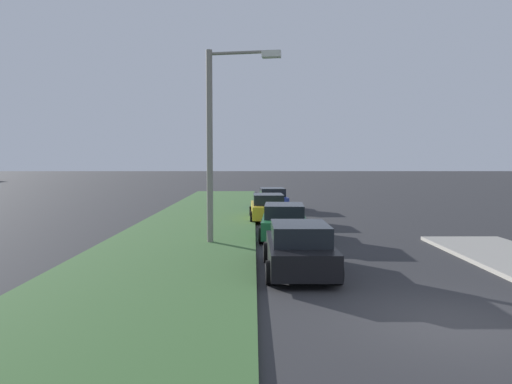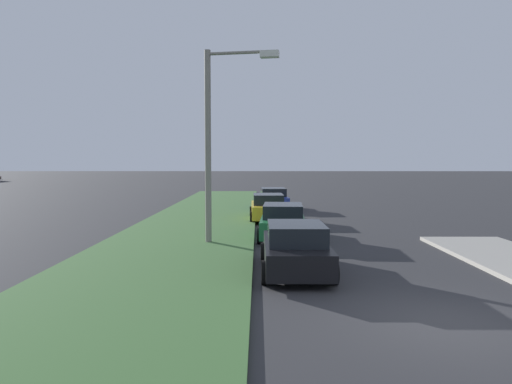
% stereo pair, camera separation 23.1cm
% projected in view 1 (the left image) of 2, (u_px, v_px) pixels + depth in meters
% --- Properties ---
extents(ground, '(300.00, 300.00, 0.00)m').
position_uv_depth(ground, '(456.00, 324.00, 9.29)').
color(ground, '#2D2D30').
extents(grass_median, '(60.00, 6.00, 0.12)m').
position_uv_depth(grass_median, '(183.00, 239.00, 19.23)').
color(grass_median, '#3D6633').
rests_on(grass_median, ground).
extents(parked_car_black, '(4.30, 2.02, 1.47)m').
position_uv_depth(parked_car_black, '(299.00, 248.00, 13.53)').
color(parked_car_black, black).
rests_on(parked_car_black, ground).
extents(parked_car_green, '(4.39, 2.20, 1.47)m').
position_uv_depth(parked_car_green, '(284.00, 222.00, 19.60)').
color(parked_car_green, '#1E6B38').
rests_on(parked_car_green, ground).
extents(parked_car_yellow, '(4.34, 2.09, 1.47)m').
position_uv_depth(parked_car_yellow, '(268.00, 207.00, 25.63)').
color(parked_car_yellow, gold).
rests_on(parked_car_yellow, ground).
extents(parked_car_blue, '(4.40, 2.21, 1.47)m').
position_uv_depth(parked_car_blue, '(272.00, 199.00, 31.58)').
color(parked_car_blue, '#23389E').
rests_on(parked_car_blue, ground).
extents(streetlight, '(0.75, 2.86, 7.50)m').
position_uv_depth(streetlight, '(219.00, 132.00, 17.78)').
color(streetlight, gray).
rests_on(streetlight, ground).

